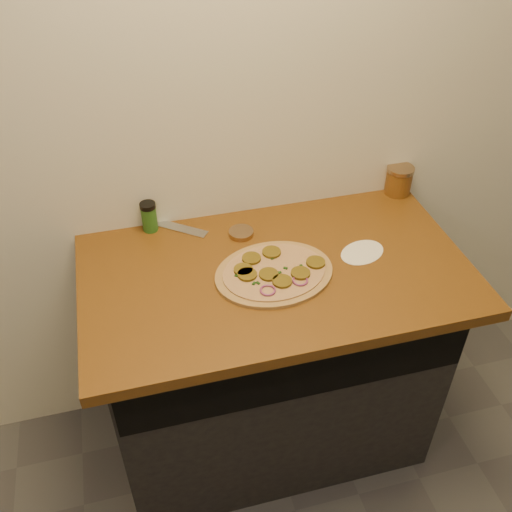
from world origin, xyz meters
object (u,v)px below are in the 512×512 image
object	(u,v)px
chefs_knife	(160,222)
spice_shaker	(149,217)
salsa_jar	(399,180)
pizza	(274,272)

from	to	relation	value
chefs_knife	spice_shaker	distance (m)	0.06
salsa_jar	spice_shaker	distance (m)	0.90
pizza	spice_shaker	distance (m)	0.47
pizza	chefs_knife	bearing A→B (deg)	130.67
pizza	spice_shaker	xyz separation A→B (m)	(-0.34, 0.33, 0.04)
pizza	salsa_jar	bearing A→B (deg)	30.21
spice_shaker	salsa_jar	bearing A→B (deg)	-0.00
pizza	salsa_jar	distance (m)	0.65
chefs_knife	salsa_jar	world-z (taller)	salsa_jar
salsa_jar	spice_shaker	world-z (taller)	salsa_jar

